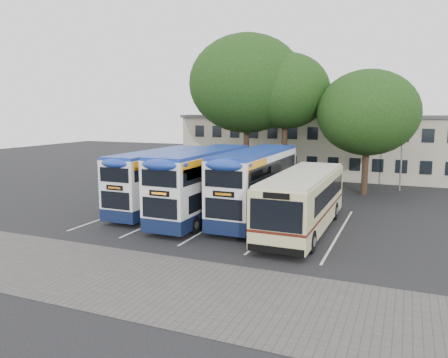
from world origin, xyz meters
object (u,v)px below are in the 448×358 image
at_px(tree_left, 247,84).
at_px(tree_mid, 286,91).
at_px(tree_right, 368,113).
at_px(bus_dd_mid, 203,181).
at_px(lamp_post, 403,130).
at_px(bus_single, 304,198).
at_px(bus_dd_left, 160,178).
at_px(bus_dd_right, 256,182).

distance_m(tree_left, tree_mid, 3.50).
distance_m(tree_right, bus_dd_mid, 15.28).
height_order(lamp_post, bus_single, lamp_post).
height_order(bus_dd_mid, bus_single, bus_dd_mid).
distance_m(tree_left, bus_dd_mid, 14.28).
bearing_deg(bus_dd_mid, bus_dd_left, 167.08).
relative_size(tree_mid, bus_single, 1.05).
distance_m(tree_right, bus_dd_right, 12.88).
bearing_deg(tree_mid, tree_left, -177.40).
height_order(tree_mid, bus_single, tree_mid).
height_order(lamp_post, tree_mid, tree_mid).
xyz_separation_m(bus_dd_left, bus_dd_mid, (3.59, -0.82, 0.13)).
bearing_deg(tree_left, lamp_post, 10.03).
distance_m(tree_left, bus_single, 16.79).
bearing_deg(bus_dd_mid, bus_single, -3.14).
height_order(bus_dd_left, bus_dd_right, bus_dd_right).
height_order(tree_mid, bus_dd_right, tree_mid).
bearing_deg(bus_dd_left, tree_mid, 65.96).
relative_size(tree_mid, tree_right, 1.17).
distance_m(lamp_post, bus_single, 16.20).
bearing_deg(bus_dd_mid, tree_mid, 82.33).
relative_size(tree_left, tree_right, 1.35).
bearing_deg(bus_dd_mid, lamp_post, 53.16).
relative_size(tree_right, bus_dd_right, 0.96).
xyz_separation_m(tree_left, tree_right, (10.22, -0.53, -2.47)).
relative_size(bus_dd_right, bus_single, 0.94).
bearing_deg(bus_dd_right, bus_dd_left, -177.88).
bearing_deg(tree_left, tree_right, -2.96).
bearing_deg(lamp_post, bus_single, -107.33).
bearing_deg(bus_single, bus_dd_left, 173.29).
height_order(tree_mid, bus_dd_left, tree_mid).
height_order(tree_left, tree_right, tree_left).
bearing_deg(bus_single, lamp_post, 72.67).
bearing_deg(tree_mid, bus_dd_left, -114.04).
xyz_separation_m(lamp_post, bus_dd_left, (-14.68, -13.98, -2.88)).
height_order(bus_dd_mid, bus_dd_right, bus_dd_right).
relative_size(bus_dd_mid, bus_dd_right, 1.00).
height_order(tree_left, bus_dd_mid, tree_left).
bearing_deg(bus_dd_right, tree_right, 63.72).
bearing_deg(tree_left, bus_dd_left, -99.06).
height_order(tree_right, bus_dd_left, tree_right).
distance_m(tree_mid, bus_dd_right, 13.12).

